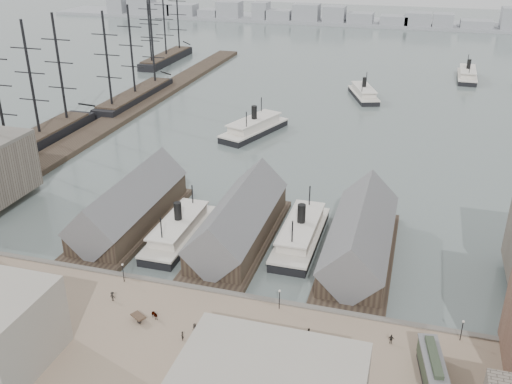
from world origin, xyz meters
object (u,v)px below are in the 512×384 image
(tram, at_px, (432,369))
(horse_cart_left, at_px, (19,276))
(horse_cart_center, at_px, (149,316))
(ferry_docked_west, at_px, (179,230))
(horse_cart_right, at_px, (306,375))

(tram, xyz_separation_m, horse_cart_left, (-74.74, 5.55, -1.26))
(tram, distance_m, horse_cart_center, 45.99)
(ferry_docked_west, height_order, horse_cart_center, ferry_docked_west)
(horse_cart_center, distance_m, horse_cart_right, 29.10)
(ferry_docked_west, bearing_deg, horse_cart_left, -128.93)
(ferry_docked_west, distance_m, horse_cart_left, 33.76)
(horse_cart_right, bearing_deg, ferry_docked_west, 39.99)
(ferry_docked_west, relative_size, horse_cart_left, 5.45)
(ferry_docked_west, height_order, horse_cart_left, ferry_docked_west)
(ferry_docked_west, distance_m, tram, 62.30)
(horse_cart_left, xyz_separation_m, horse_cart_center, (28.79, -4.09, 0.02))
(tram, distance_m, horse_cart_left, 74.96)
(horse_cart_right, bearing_deg, tram, -78.49)
(ferry_docked_west, xyz_separation_m, horse_cart_center, (7.58, -30.35, 0.62))
(horse_cart_center, bearing_deg, horse_cart_left, 111.06)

